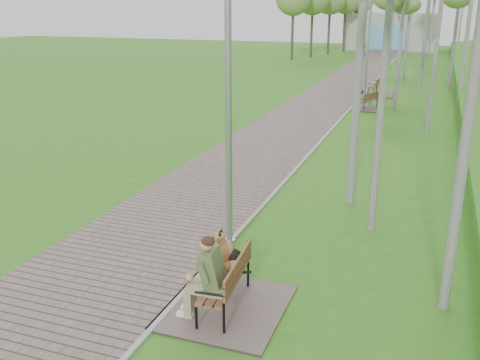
{
  "coord_description": "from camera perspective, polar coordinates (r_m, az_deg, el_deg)",
  "views": [
    {
      "loc": [
        3.85,
        -13.24,
        4.97
      ],
      "look_at": [
        -0.06,
        -2.52,
        1.2
      ],
      "focal_mm": 40.0,
      "sensor_mm": 36.0,
      "label": 1
    }
  ],
  "objects": [
    {
      "name": "building_north",
      "position": [
        64.51,
        15.81,
        14.98
      ],
      "size": [
        10.0,
        5.2,
        4.0
      ],
      "color": "#9E9E99",
      "rests_on": "ground"
    },
    {
      "name": "kerb",
      "position": [
        35.3,
        13.78,
        9.72
      ],
      "size": [
        0.1,
        67.0,
        0.05
      ],
      "primitive_type": "cube",
      "color": "#999993",
      "rests_on": "ground"
    },
    {
      "name": "lamp_post_second",
      "position": [
        29.84,
        13.46,
        13.32
      ],
      "size": [
        0.22,
        0.22,
        5.64
      ],
      "color": "gray",
      "rests_on": "ground"
    },
    {
      "name": "lamp_post_third",
      "position": [
        44.75,
        15.9,
        14.63
      ],
      "size": [
        0.22,
        0.22,
        5.64
      ],
      "color": "gray",
      "rests_on": "ground"
    },
    {
      "name": "lamp_post_near",
      "position": [
        10.38,
        -1.22,
        5.53
      ],
      "size": [
        0.22,
        0.22,
        5.73
      ],
      "color": "gray",
      "rests_on": "ground"
    },
    {
      "name": "walkway",
      "position": [
        35.54,
        10.94,
        9.95
      ],
      "size": [
        3.5,
        67.0,
        0.04
      ],
      "primitive_type": "cube",
      "color": "#635550",
      "rests_on": "ground"
    },
    {
      "name": "bench_second",
      "position": [
        27.47,
        13.4,
        7.77
      ],
      "size": [
        1.66,
        1.85,
        1.02
      ],
      "color": "#635550",
      "rests_on": "ground"
    },
    {
      "name": "bench_main",
      "position": [
        9.17,
        -2.21,
        -11.0
      ],
      "size": [
        1.96,
        2.17,
        1.71
      ],
      "color": "#635550",
      "rests_on": "ground"
    },
    {
      "name": "pedestrian_far",
      "position": [
        54.71,
        12.95,
        13.56
      ],
      "size": [
        0.87,
        0.68,
        1.79
      ],
      "primitive_type": "imported",
      "rotation": [
        0.0,
        0.0,
        3.14
      ],
      "color": "gray",
      "rests_on": "ground"
    },
    {
      "name": "bench_third",
      "position": [
        32.02,
        14.21,
        9.22
      ],
      "size": [
        1.97,
        2.19,
        1.21
      ],
      "color": "#635550",
      "rests_on": "ground"
    },
    {
      "name": "ground",
      "position": [
        14.66,
        3.59,
        -1.56
      ],
      "size": [
        120.0,
        120.0,
        0.0
      ],
      "primitive_type": "plane",
      "color": "#376C1F",
      "rests_on": "ground"
    },
    {
      "name": "pedestrian_near",
      "position": [
        57.28,
        15.24,
        13.53
      ],
      "size": [
        0.68,
        0.52,
        1.67
      ],
      "primitive_type": "imported",
      "rotation": [
        0.0,
        0.0,
        3.35
      ],
      "color": "silver",
      "rests_on": "ground"
    },
    {
      "name": "lamp_post_far",
      "position": [
        61.62,
        17.42,
        15.18
      ],
      "size": [
        0.21,
        0.21,
        5.34
      ],
      "color": "gray",
      "rests_on": "ground"
    }
  ]
}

